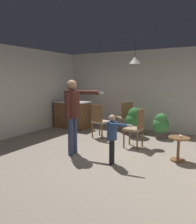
{
  "coord_description": "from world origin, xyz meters",
  "views": [
    {
      "loc": [
        2.4,
        -4.25,
        1.73
      ],
      "look_at": [
        -0.15,
        0.07,
        1.0
      ],
      "focal_mm": 36.09,
      "sensor_mm": 36.0,
      "label": 1
    }
  ],
  "objects": [
    {
      "name": "potted_plant_corner",
      "position": [
        -0.03,
        2.09,
        0.49
      ],
      "size": [
        0.58,
        0.58,
        0.89
      ],
      "color": "#4C4742",
      "rests_on": "ground"
    },
    {
      "name": "spare_remote_on_table",
      "position": [
        1.55,
        0.62,
        0.54
      ],
      "size": [
        0.06,
        0.13,
        0.04
      ],
      "primitive_type": "cube",
      "rotation": [
        0.0,
        0.0,
        0.15
      ],
      "color": "white",
      "rests_on": "side_table_by_couch"
    },
    {
      "name": "potted_plant_by_wall",
      "position": [
        0.7,
        2.28,
        0.41
      ],
      "size": [
        0.49,
        0.49,
        0.74
      ],
      "color": "#4C4742",
      "rests_on": "ground"
    },
    {
      "name": "kitchen_counter",
      "position": [
        -2.45,
        2.14,
        0.48
      ],
      "size": [
        1.26,
        0.66,
        0.95
      ],
      "color": "brown",
      "rests_on": "ground"
    },
    {
      "name": "ceiling_light_pendant",
      "position": [
        0.07,
        1.72,
        2.25
      ],
      "size": [
        0.32,
        0.32,
        0.55
      ],
      "color": "silver"
    },
    {
      "name": "dining_chair_centre_back",
      "position": [
        -0.52,
        2.48,
        0.55
      ],
      "size": [
        0.59,
        0.59,
        1.0
      ],
      "rotation": [
        0.0,
        0.0,
        0.9
      ],
      "color": "brown",
      "rests_on": "ground"
    },
    {
      "name": "side_table_by_couch",
      "position": [
        1.53,
        0.61,
        0.33
      ],
      "size": [
        0.44,
        0.44,
        0.52
      ],
      "color": "brown",
      "rests_on": "ground"
    },
    {
      "name": "wall_left",
      "position": [
        -3.2,
        0.0,
        1.35
      ],
      "size": [
        0.1,
        6.4,
        2.7
      ],
      "primitive_type": "cube",
      "color": "beige",
      "rests_on": "ground"
    },
    {
      "name": "person_child",
      "position": [
        0.4,
        -0.27,
        0.64
      ],
      "size": [
        0.56,
        0.3,
        1.03
      ],
      "rotation": [
        0.0,
        0.0,
        -1.43
      ],
      "color": "black",
      "rests_on": "ground"
    },
    {
      "name": "ground",
      "position": [
        0.0,
        0.0,
        0.0
      ],
      "size": [
        7.68,
        7.68,
        0.0
      ],
      "primitive_type": "plane",
      "color": "gray"
    },
    {
      "name": "wall_back",
      "position": [
        0.0,
        3.2,
        1.35
      ],
      "size": [
        6.4,
        0.1,
        2.7
      ],
      "primitive_type": "cube",
      "color": "beige",
      "rests_on": "ground"
    },
    {
      "name": "person_adult",
      "position": [
        -0.66,
        -0.18,
        1.07
      ],
      "size": [
        0.82,
        0.57,
        1.72
      ],
      "rotation": [
        0.0,
        0.0,
        -1.44
      ],
      "color": "#384260",
      "rests_on": "ground"
    },
    {
      "name": "dining_chair_by_counter",
      "position": [
        0.41,
        1.04,
        0.55
      ],
      "size": [
        0.43,
        0.43,
        1.0
      ],
      "rotation": [
        0.0,
        0.0,
        1.56
      ],
      "color": "brown",
      "rests_on": "ground"
    },
    {
      "name": "dining_chair_near_wall",
      "position": [
        -0.89,
        1.42,
        0.55
      ],
      "size": [
        0.47,
        0.47,
        1.0
      ],
      "rotation": [
        0.0,
        0.0,
        6.16
      ],
      "color": "brown",
      "rests_on": "ground"
    }
  ]
}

